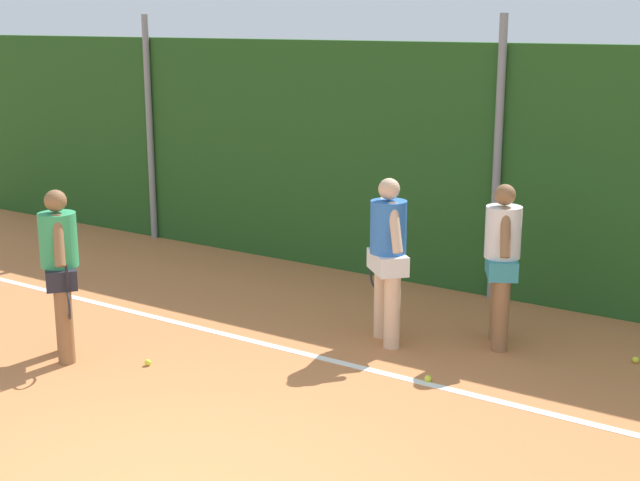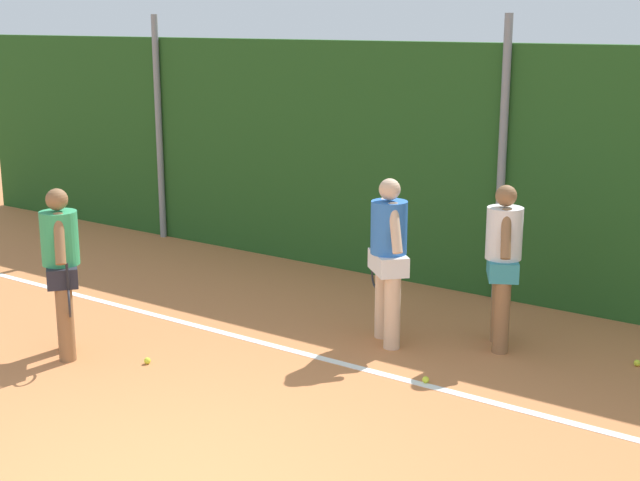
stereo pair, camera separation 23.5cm
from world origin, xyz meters
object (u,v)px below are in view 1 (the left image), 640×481
at_px(player_midcourt, 388,252).
at_px(tennis_ball_1, 636,360).
at_px(player_foreground_near, 60,265).
at_px(tennis_ball_4, 428,379).
at_px(tennis_ball_5, 148,362).
at_px(player_backcourt_far, 502,256).

bearing_deg(player_midcourt, tennis_ball_1, -118.13).
bearing_deg(tennis_ball_1, player_foreground_near, -148.03).
relative_size(tennis_ball_4, tennis_ball_5, 1.00).
relative_size(player_foreground_near, player_midcourt, 0.98).
xyz_separation_m(player_foreground_near, player_backcourt_far, (3.54, 2.78, -0.00)).
xyz_separation_m(player_foreground_near, tennis_ball_5, (0.86, 0.29, -0.94)).
height_order(player_foreground_near, tennis_ball_4, player_foreground_near).
height_order(tennis_ball_4, tennis_ball_5, same).
distance_m(player_foreground_near, tennis_ball_4, 3.80).
xyz_separation_m(player_midcourt, tennis_ball_1, (2.39, 0.85, -0.96)).
xyz_separation_m(player_midcourt, tennis_ball_5, (-1.64, -1.92, -0.96)).
height_order(tennis_ball_1, tennis_ball_4, same).
distance_m(player_midcourt, player_backcourt_far, 1.18).
distance_m(player_midcourt, tennis_ball_5, 2.70).
bearing_deg(player_backcourt_far, tennis_ball_1, -106.47).
bearing_deg(player_foreground_near, player_backcourt_far, 76.67).
distance_m(player_midcourt, tennis_ball_1, 2.72).
bearing_deg(tennis_ball_1, tennis_ball_4, -133.67).
relative_size(player_midcourt, tennis_ball_5, 26.91).
relative_size(player_foreground_near, player_backcourt_far, 1.00).
relative_size(tennis_ball_1, tennis_ball_4, 1.00).
relative_size(player_backcourt_far, tennis_ball_4, 26.23).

